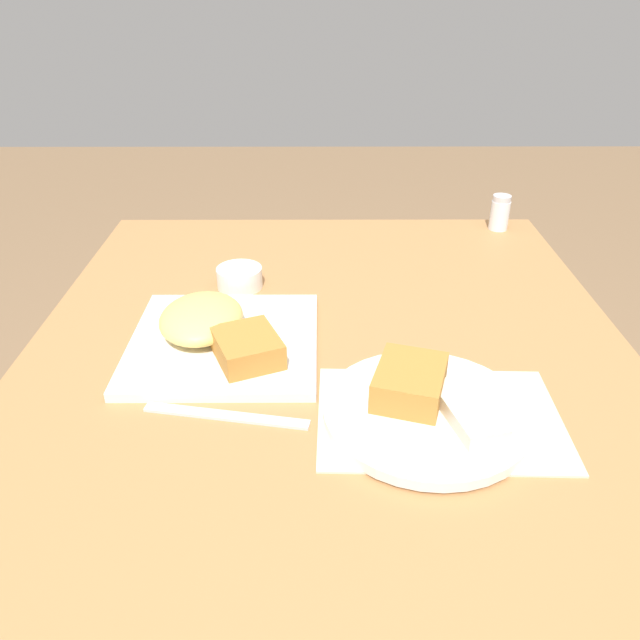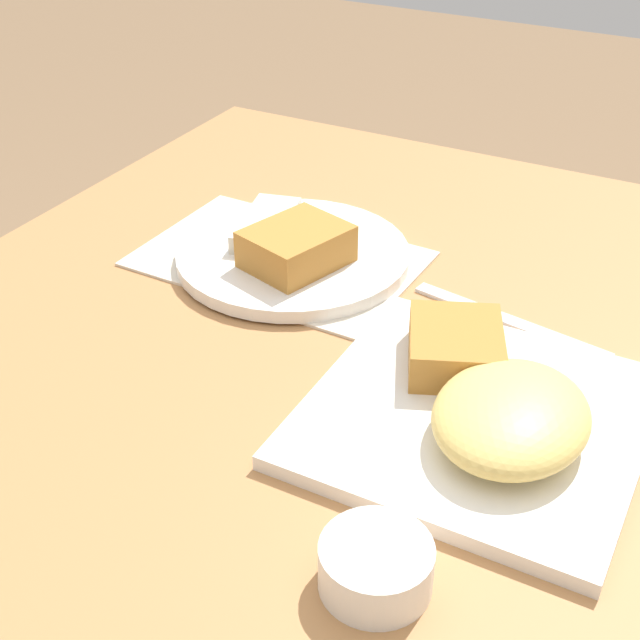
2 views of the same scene
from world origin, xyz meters
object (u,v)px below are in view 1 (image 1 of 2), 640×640
(plate_square_near, at_px, (218,333))
(plate_oval_far, at_px, (426,405))
(butter_knife, at_px, (226,416))
(sauce_ramekin, at_px, (240,277))
(salt_shaker, at_px, (500,215))

(plate_square_near, xyz_separation_m, plate_oval_far, (0.16, 0.27, -0.00))
(butter_knife, bearing_deg, plate_square_near, 110.79)
(plate_square_near, bearing_deg, butter_knife, 10.59)
(sauce_ramekin, height_order, butter_knife, sauce_ramekin)
(plate_oval_far, distance_m, salt_shaker, 0.66)
(plate_square_near, height_order, sauce_ramekin, plate_square_near)
(salt_shaker, bearing_deg, sauce_ramekin, -62.51)
(plate_oval_far, relative_size, salt_shaker, 3.50)
(plate_oval_far, height_order, sauce_ramekin, plate_oval_far)
(salt_shaker, bearing_deg, plate_oval_far, -21.60)
(plate_square_near, xyz_separation_m, salt_shaker, (-0.45, 0.52, 0.01))
(plate_oval_far, bearing_deg, plate_square_near, -120.63)
(salt_shaker, height_order, butter_knife, salt_shaker)
(salt_shaker, xyz_separation_m, butter_knife, (0.62, -0.49, -0.03))
(salt_shaker, bearing_deg, butter_knife, -38.32)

